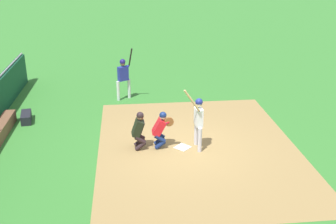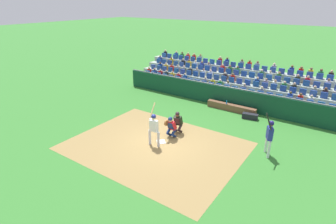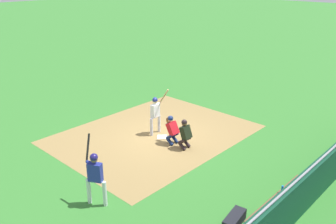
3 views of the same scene
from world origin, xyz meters
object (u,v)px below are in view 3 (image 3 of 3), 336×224
(on_deck_batter, at_px, (95,173))
(dugout_bench, at_px, (279,204))
(home_plate_umpire, at_px, (185,133))
(batter_at_plate, at_px, (155,111))
(catcher_crouching, at_px, (172,128))
(equipment_duffel_bag, at_px, (234,220))
(water_bottle_on_bench, at_px, (282,189))
(home_plate_marker, at_px, (162,137))

(on_deck_batter, bearing_deg, dugout_bench, -49.84)
(home_plate_umpire, bearing_deg, batter_at_plate, 84.18)
(catcher_crouching, distance_m, on_deck_batter, 4.96)
(home_plate_umpire, relative_size, equipment_duffel_bag, 1.37)
(water_bottle_on_bench, bearing_deg, batter_at_plate, 81.12)
(catcher_crouching, xyz_separation_m, on_deck_batter, (-4.80, -1.21, 0.42))
(home_plate_marker, distance_m, on_deck_batter, 5.41)
(water_bottle_on_bench, bearing_deg, equipment_duffel_bag, 164.29)
(batter_at_plate, xyz_separation_m, dugout_bench, (-1.36, -6.74, -0.87))
(home_plate_marker, relative_size, water_bottle_on_bench, 1.79)
(home_plate_marker, distance_m, catcher_crouching, 1.00)
(home_plate_marker, height_order, batter_at_plate, batter_at_plate)
(home_plate_umpire, bearing_deg, home_plate_marker, 85.45)
(water_bottle_on_bench, distance_m, on_deck_batter, 5.85)
(catcher_crouching, relative_size, dugout_bench, 0.38)
(dugout_bench, relative_size, equipment_duffel_bag, 3.54)
(batter_at_plate, height_order, equipment_duffel_bag, batter_at_plate)
(batter_at_plate, xyz_separation_m, water_bottle_on_bench, (-1.04, -6.66, -0.52))
(dugout_bench, bearing_deg, equipment_duffel_bag, 158.43)
(equipment_duffel_bag, distance_m, on_deck_batter, 4.40)
(catcher_crouching, xyz_separation_m, dugout_bench, (-1.14, -5.55, -0.49))
(home_plate_marker, xyz_separation_m, on_deck_batter, (-4.93, -1.93, 1.11))
(catcher_crouching, bearing_deg, batter_at_plate, 79.60)
(catcher_crouching, height_order, dugout_bench, catcher_crouching)
(home_plate_marker, bearing_deg, on_deck_batter, -158.67)
(batter_at_plate, distance_m, on_deck_batter, 5.57)
(equipment_duffel_bag, bearing_deg, water_bottle_on_bench, -25.35)
(water_bottle_on_bench, bearing_deg, on_deck_batter, 133.10)
(batter_at_plate, height_order, catcher_crouching, batter_at_plate)
(home_plate_marker, distance_m, water_bottle_on_bench, 6.27)
(catcher_crouching, height_order, water_bottle_on_bench, catcher_crouching)
(home_plate_marker, bearing_deg, batter_at_plate, 80.49)
(catcher_crouching, relative_size, equipment_duffel_bag, 1.33)
(home_plate_marker, height_order, home_plate_umpire, home_plate_umpire)
(home_plate_marker, xyz_separation_m, home_plate_umpire, (-0.11, -1.43, 0.69))
(home_plate_umpire, distance_m, equipment_duffel_bag, 5.04)
(dugout_bench, bearing_deg, batter_at_plate, 78.60)
(home_plate_marker, bearing_deg, equipment_duffel_bag, -116.34)
(catcher_crouching, distance_m, equipment_duffel_bag, 5.64)
(home_plate_marker, height_order, water_bottle_on_bench, water_bottle_on_bench)
(catcher_crouching, xyz_separation_m, water_bottle_on_bench, (-0.82, -5.46, -0.15))
(home_plate_marker, height_order, catcher_crouching, catcher_crouching)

